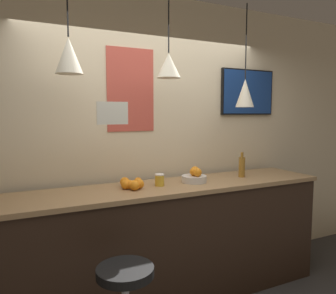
% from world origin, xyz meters
% --- Properties ---
extents(back_wall, '(8.00, 0.06, 2.90)m').
position_xyz_m(back_wall, '(0.00, 1.02, 1.45)').
color(back_wall, beige).
rests_on(back_wall, ground_plane).
extents(service_counter, '(3.12, 0.64, 1.08)m').
position_xyz_m(service_counter, '(0.00, 0.59, 0.54)').
color(service_counter, black).
rests_on(service_counter, ground_plane).
extents(fruit_bowl, '(0.24, 0.24, 0.15)m').
position_xyz_m(fruit_bowl, '(0.28, 0.59, 1.14)').
color(fruit_bowl, beige).
rests_on(fruit_bowl, service_counter).
extents(orange_pile, '(0.23, 0.26, 0.09)m').
position_xyz_m(orange_pile, '(-0.33, 0.61, 1.12)').
color(orange_pile, orange).
rests_on(orange_pile, service_counter).
extents(juice_bottle, '(0.06, 0.06, 0.26)m').
position_xyz_m(juice_bottle, '(0.85, 0.59, 1.19)').
color(juice_bottle, olive).
rests_on(juice_bottle, service_counter).
extents(spread_jar, '(0.08, 0.08, 0.11)m').
position_xyz_m(spread_jar, '(-0.08, 0.59, 1.14)').
color(spread_jar, gold).
rests_on(spread_jar, service_counter).
extents(pendant_lamp_left, '(0.21, 0.21, 0.77)m').
position_xyz_m(pendant_lamp_left, '(-0.85, 0.57, 2.18)').
color(pendant_lamp_left, black).
extents(pendant_lamp_middle, '(0.21, 0.21, 0.76)m').
position_xyz_m(pendant_lamp_middle, '(0.00, 0.57, 2.15)').
color(pendant_lamp_middle, black).
extents(pendant_lamp_right, '(0.18, 0.18, 1.00)m').
position_xyz_m(pendant_lamp_right, '(0.85, 0.57, 1.94)').
color(pendant_lamp_right, black).
extents(mounted_tv, '(0.71, 0.04, 0.52)m').
position_xyz_m(mounted_tv, '(1.21, 0.97, 1.98)').
color(mounted_tv, black).
extents(hanging_menu_board, '(0.24, 0.01, 0.17)m').
position_xyz_m(hanging_menu_board, '(-0.58, 0.34, 1.74)').
color(hanging_menu_board, white).
extents(wall_poster, '(0.47, 0.01, 0.80)m').
position_xyz_m(wall_poster, '(-0.21, 0.98, 1.96)').
color(wall_poster, '#C64C3D').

